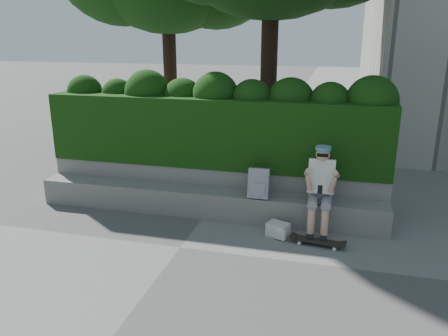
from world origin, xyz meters
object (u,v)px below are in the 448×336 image
(person, at_px, (321,186))
(skateboard, at_px, (318,241))
(backpack_ground, at_px, (278,229))
(backpack_plaid, at_px, (259,183))

(person, height_order, skateboard, person)
(skateboard, xyz_separation_m, backpack_ground, (-0.61, 0.18, 0.04))
(skateboard, distance_m, backpack_plaid, 1.31)
(person, distance_m, skateboard, 0.85)
(backpack_plaid, bearing_deg, person, -5.92)
(skateboard, bearing_deg, backpack_plaid, 157.17)
(backpack_plaid, distance_m, backpack_ground, 0.81)
(person, distance_m, backpack_ground, 0.93)
(person, height_order, backpack_ground, person)
(skateboard, bearing_deg, backpack_ground, 170.93)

